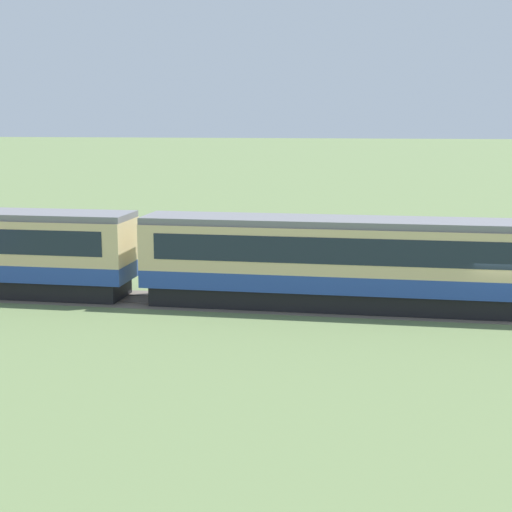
# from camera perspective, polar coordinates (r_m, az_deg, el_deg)

# --- Properties ---
(ground_plane) EXTENTS (600.00, 600.00, 0.00)m
(ground_plane) POSITION_cam_1_polar(r_m,az_deg,el_deg) (35.34, 17.27, -4.30)
(ground_plane) COLOR #607547
(passenger_train) EXTENTS (79.29, 3.10, 4.06)m
(passenger_train) POSITION_cam_1_polar(r_m,az_deg,el_deg) (36.98, -8.14, 0.25)
(passenger_train) COLOR #234293
(passenger_train) RESTS_ON ground_plane
(railway_track) EXTENTS (117.97, 3.60, 0.04)m
(railway_track) POSITION_cam_1_polar(r_m,az_deg,el_deg) (37.83, -9.89, -3.05)
(railway_track) COLOR #665B51
(railway_track) RESTS_ON ground_plane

